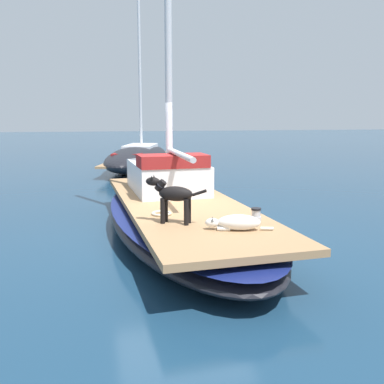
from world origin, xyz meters
TOP-DOWN VIEW (x-y plane):
  - ground_plane at (0.00, 0.00)m, footprint 120.00×120.00m
  - sailboat_main at (0.00, 0.00)m, footprint 2.89×7.36m
  - cabin_house at (-0.06, 1.12)m, footprint 1.51×2.29m
  - dog_white at (0.37, -2.17)m, footprint 0.94×0.42m
  - dog_black at (-0.43, -1.59)m, footprint 0.86×0.53m
  - deck_winch at (0.81, -1.78)m, footprint 0.16×0.16m
  - coiled_rope at (-0.51, -1.02)m, footprint 0.32×0.32m
  - moored_boat_far_astern at (0.24, 10.62)m, footprint 4.30×7.99m

SIDE VIEW (x-z plane):
  - ground_plane at x=0.00m, z-range 0.00..0.00m
  - sailboat_main at x=0.00m, z-range 0.01..0.67m
  - moored_boat_far_astern at x=0.24m, z-range -3.40..4.47m
  - coiled_rope at x=-0.51m, z-range 0.66..0.70m
  - deck_winch at x=0.81m, z-range 0.65..0.86m
  - dog_white at x=0.37m, z-range 0.66..0.88m
  - cabin_house at x=-0.06m, z-range 0.59..1.43m
  - dog_black at x=-0.43m, z-range 0.73..1.43m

